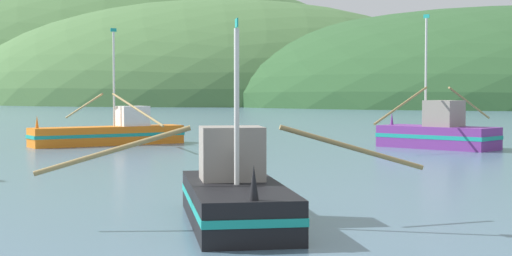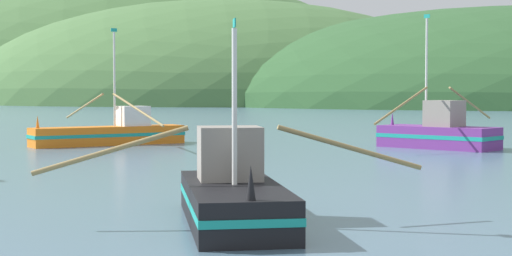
% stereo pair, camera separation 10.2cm
% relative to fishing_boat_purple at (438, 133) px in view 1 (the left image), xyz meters
% --- Properties ---
extents(hill_far_left, '(144.48, 115.59, 42.98)m').
position_rel_fishing_boat_purple_xyz_m(hill_far_left, '(5.34, 140.50, -0.83)').
color(hill_far_left, '#2D562D').
rests_on(hill_far_left, ground).
extents(hill_mid_right, '(191.04, 152.83, 83.24)m').
position_rel_fishing_boat_purple_xyz_m(hill_mid_right, '(-116.84, 198.57, -0.83)').
color(hill_mid_right, '#47703D').
rests_on(hill_mid_right, ground).
extents(hill_far_center, '(136.71, 109.37, 52.57)m').
position_rel_fishing_boat_purple_xyz_m(hill_far_center, '(-65.00, 148.18, -0.83)').
color(hill_far_center, '#47703D').
rests_on(hill_far_center, ground).
extents(fishing_boat_purple, '(6.80, 10.81, 7.26)m').
position_rel_fishing_boat_purple_xyz_m(fishing_boat_purple, '(0.00, 0.00, 0.00)').
color(fishing_boat_purple, '#6B2D84').
rests_on(fishing_boat_purple, ground).
extents(fishing_boat_black, '(8.30, 6.54, 4.74)m').
position_rel_fishing_boat_purple_xyz_m(fishing_boat_black, '(-3.17, -25.73, -0.17)').
color(fishing_boat_black, black).
rests_on(fishing_boat_black, ground).
extents(fishing_boat_orange, '(11.17, 9.90, 6.69)m').
position_rel_fishing_boat_purple_xyz_m(fishing_boat_orange, '(-18.18, -2.68, -0.12)').
color(fishing_boat_orange, orange).
rests_on(fishing_boat_orange, ground).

